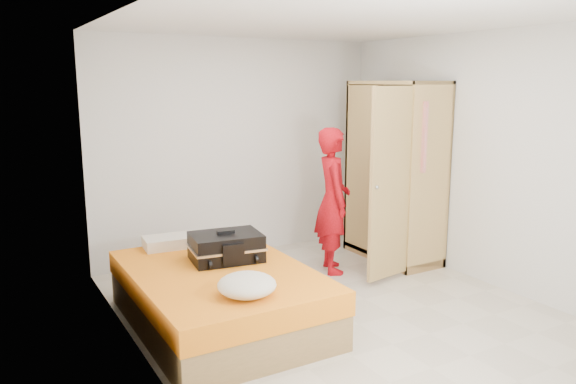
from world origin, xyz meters
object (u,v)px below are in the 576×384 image
wardrobe (394,177)px  round_cushion (247,285)px  bed (220,297)px  person (333,200)px  suitcase (226,247)px

wardrobe → round_cushion: bearing=-152.3°
bed → person: size_ratio=1.26×
round_cushion → wardrobe: bearing=27.7°
bed → round_cushion: 0.75m
person → round_cushion: (-1.71, -1.36, -0.22)m
bed → suitcase: suitcase is taller
suitcase → round_cushion: bearing=-96.0°
suitcase → round_cushion: 0.90m
wardrobe → round_cushion: 2.92m
wardrobe → person: (-0.85, 0.02, -0.19)m
suitcase → round_cushion: (-0.21, -0.87, -0.04)m
person → round_cushion: size_ratio=3.58×
round_cushion → person: bearing=38.5°
wardrobe → suitcase: bearing=-168.7°
bed → person: person is taller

